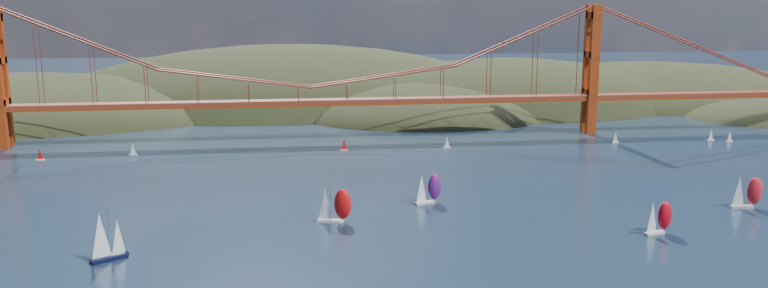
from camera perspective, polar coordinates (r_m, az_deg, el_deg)
headlands at (r=414.33m, az=0.23°, el=1.42°), size 725.00×225.00×96.00m
bridge at (r=307.36m, az=-6.01°, el=6.23°), size 552.00×12.00×55.00m
sloop_navy at (r=182.19m, az=-20.43°, el=-6.68°), size 8.64×7.46×12.66m
racer_0 at (r=199.06m, az=-3.87°, el=-4.62°), size 9.38×5.28×10.51m
racer_1 at (r=201.90m, az=20.17°, el=-5.25°), size 8.34×5.13×9.34m
racer_2 at (r=235.37m, az=25.89°, el=-3.28°), size 8.92×3.76×10.16m
racer_rwb at (r=216.56m, az=3.36°, el=-3.36°), size 8.81×5.79×9.85m
distant_boat_2 at (r=299.01m, az=-24.74°, el=-0.70°), size 3.00×2.00×4.70m
distant_boat_3 at (r=296.01m, az=-18.58°, el=-0.35°), size 3.00×2.00×4.70m
distant_boat_4 at (r=316.92m, az=17.22°, el=0.49°), size 3.00×2.00×4.70m
distant_boat_5 at (r=336.18m, az=23.65°, el=0.64°), size 3.00×2.00×4.70m
distant_boat_6 at (r=336.37m, az=24.84°, el=0.55°), size 3.00×2.00×4.70m
distant_boat_8 at (r=294.00m, az=4.82°, el=0.14°), size 3.00×2.00×4.70m
distant_boat_9 at (r=288.93m, az=-3.06°, el=-0.04°), size 3.00×2.00×4.70m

